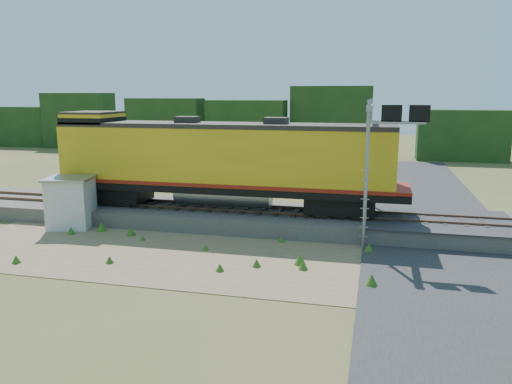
# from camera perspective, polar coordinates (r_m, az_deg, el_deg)

# --- Properties ---
(ground) EXTENTS (140.00, 140.00, 0.00)m
(ground) POSITION_cam_1_polar(r_m,az_deg,el_deg) (20.55, 1.90, -8.34)
(ground) COLOR #475123
(ground) RESTS_ON ground
(ballast) EXTENTS (70.00, 5.00, 0.80)m
(ballast) POSITION_cam_1_polar(r_m,az_deg,el_deg) (26.09, 4.61, -3.22)
(ballast) COLOR slate
(ballast) RESTS_ON ground
(rails) EXTENTS (70.00, 1.54, 0.16)m
(rails) POSITION_cam_1_polar(r_m,az_deg,el_deg) (25.97, 4.63, -2.20)
(rails) COLOR brown
(rails) RESTS_ON ballast
(dirt_shoulder) EXTENTS (26.00, 8.00, 0.03)m
(dirt_shoulder) POSITION_cam_1_polar(r_m,az_deg,el_deg) (21.47, -3.10, -7.44)
(dirt_shoulder) COLOR #8C7754
(dirt_shoulder) RESTS_ON ground
(road) EXTENTS (7.00, 66.00, 0.86)m
(road) POSITION_cam_1_polar(r_m,az_deg,el_deg) (21.06, 21.54, -8.39)
(road) COLOR #38383A
(road) RESTS_ON ground
(tree_line_north) EXTENTS (130.00, 3.00, 6.50)m
(tree_line_north) POSITION_cam_1_polar(r_m,az_deg,el_deg) (57.23, 9.81, 7.16)
(tree_line_north) COLOR #193714
(tree_line_north) RESTS_ON ground
(weed_clumps) EXTENTS (15.00, 6.20, 0.56)m
(weed_clumps) POSITION_cam_1_polar(r_m,az_deg,el_deg) (21.58, -7.25, -7.46)
(weed_clumps) COLOR #37611B
(weed_clumps) RESTS_ON ground
(locomotive) EXTENTS (19.17, 2.92, 4.95)m
(locomotive) POSITION_cam_1_polar(r_m,az_deg,el_deg) (26.51, -4.43, 3.62)
(locomotive) COLOR black
(locomotive) RESTS_ON rails
(shed) EXTENTS (2.72, 2.72, 2.66)m
(shed) POSITION_cam_1_polar(r_m,az_deg,el_deg) (27.59, -20.37, -1.09)
(shed) COLOR silver
(shed) RESTS_ON ground
(signal_gantry) EXTENTS (2.62, 6.20, 6.61)m
(signal_gantry) POSITION_cam_1_polar(r_m,az_deg,el_deg) (24.39, 13.55, 6.45)
(signal_gantry) COLOR gray
(signal_gantry) RESTS_ON ground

